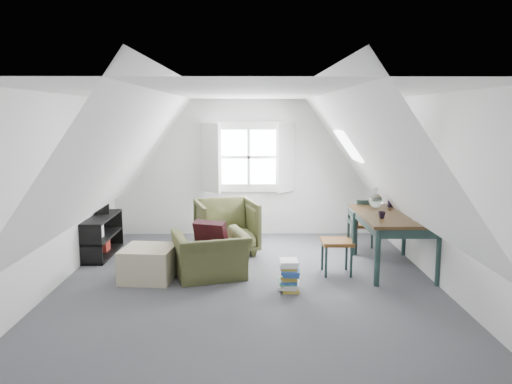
{
  "coord_description": "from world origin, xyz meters",
  "views": [
    {
      "loc": [
        0.02,
        -6.42,
        2.23
      ],
      "look_at": [
        0.11,
        0.6,
        1.13
      ],
      "focal_mm": 35.0,
      "sensor_mm": 36.0,
      "label": 1
    }
  ],
  "objects_px": {
    "dining_chair_far": "(365,224)",
    "media_shelf": "(100,238)",
    "armchair_near": "(211,277)",
    "ottoman": "(149,263)",
    "dining_table": "(393,221)",
    "armchair_far": "(227,252)",
    "dining_chair_near": "(340,241)",
    "magazine_stack": "(289,275)"
  },
  "relations": [
    {
      "from": "dining_chair_near",
      "to": "ottoman",
      "type": "bearing_deg",
      "value": -73.74
    },
    {
      "from": "dining_table",
      "to": "dining_chair_near",
      "type": "bearing_deg",
      "value": -161.82
    },
    {
      "from": "dining_table",
      "to": "dining_chair_near",
      "type": "distance_m",
      "value": 0.86
    },
    {
      "from": "armchair_far",
      "to": "ottoman",
      "type": "bearing_deg",
      "value": -142.22
    },
    {
      "from": "dining_table",
      "to": "dining_chair_near",
      "type": "relative_size",
      "value": 1.78
    },
    {
      "from": "armchair_near",
      "to": "ottoman",
      "type": "relative_size",
      "value": 1.44
    },
    {
      "from": "dining_chair_far",
      "to": "media_shelf",
      "type": "distance_m",
      "value": 4.28
    },
    {
      "from": "armchair_near",
      "to": "ottoman",
      "type": "bearing_deg",
      "value": -11.5
    },
    {
      "from": "dining_chair_far",
      "to": "magazine_stack",
      "type": "relative_size",
      "value": 2.25
    },
    {
      "from": "armchair_far",
      "to": "magazine_stack",
      "type": "bearing_deg",
      "value": -79.52
    },
    {
      "from": "media_shelf",
      "to": "magazine_stack",
      "type": "xyz_separation_m",
      "value": [
        2.9,
        -1.64,
        -0.09
      ]
    },
    {
      "from": "armchair_near",
      "to": "magazine_stack",
      "type": "xyz_separation_m",
      "value": [
        1.05,
        -0.54,
        0.2
      ]
    },
    {
      "from": "dining_chair_far",
      "to": "dining_chair_near",
      "type": "distance_m",
      "value": 1.29
    },
    {
      "from": "dining_chair_far",
      "to": "dining_table",
      "type": "bearing_deg",
      "value": 94.07
    },
    {
      "from": "ottoman",
      "to": "dining_table",
      "type": "bearing_deg",
      "value": 6.99
    },
    {
      "from": "dining_chair_far",
      "to": "media_shelf",
      "type": "xyz_separation_m",
      "value": [
        -4.27,
        -0.16,
        -0.18
      ]
    },
    {
      "from": "armchair_near",
      "to": "media_shelf",
      "type": "height_order",
      "value": "media_shelf"
    },
    {
      "from": "armchair_far",
      "to": "magazine_stack",
      "type": "relative_size",
      "value": 2.4
    },
    {
      "from": "ottoman",
      "to": "magazine_stack",
      "type": "distance_m",
      "value": 1.94
    },
    {
      "from": "armchair_near",
      "to": "ottoman",
      "type": "distance_m",
      "value": 0.87
    },
    {
      "from": "ottoman",
      "to": "dining_table",
      "type": "relative_size",
      "value": 0.41
    },
    {
      "from": "dining_chair_near",
      "to": "armchair_near",
      "type": "bearing_deg",
      "value": -74.05
    },
    {
      "from": "armchair_near",
      "to": "dining_chair_near",
      "type": "relative_size",
      "value": 1.05
    },
    {
      "from": "armchair_near",
      "to": "dining_chair_near",
      "type": "distance_m",
      "value": 1.87
    },
    {
      "from": "dining_table",
      "to": "dining_chair_far",
      "type": "bearing_deg",
      "value": 105.05
    },
    {
      "from": "ottoman",
      "to": "dining_chair_near",
      "type": "distance_m",
      "value": 2.66
    },
    {
      "from": "media_shelf",
      "to": "magazine_stack",
      "type": "distance_m",
      "value": 3.33
    },
    {
      "from": "media_shelf",
      "to": "magazine_stack",
      "type": "relative_size",
      "value": 3.11
    },
    {
      "from": "armchair_near",
      "to": "magazine_stack",
      "type": "height_order",
      "value": "magazine_stack"
    },
    {
      "from": "armchair_near",
      "to": "media_shelf",
      "type": "distance_m",
      "value": 2.17
    },
    {
      "from": "armchair_near",
      "to": "armchair_far",
      "type": "xyz_separation_m",
      "value": [
        0.16,
        1.27,
        0.0
      ]
    },
    {
      "from": "ottoman",
      "to": "media_shelf",
      "type": "bearing_deg",
      "value": 130.62
    },
    {
      "from": "armchair_far",
      "to": "media_shelf",
      "type": "distance_m",
      "value": 2.04
    },
    {
      "from": "ottoman",
      "to": "dining_table",
      "type": "distance_m",
      "value": 3.5
    },
    {
      "from": "dining_chair_far",
      "to": "magazine_stack",
      "type": "xyz_separation_m",
      "value": [
        -1.38,
        -1.8,
        -0.26
      ]
    },
    {
      "from": "dining_table",
      "to": "dining_chair_far",
      "type": "height_order",
      "value": "dining_chair_far"
    },
    {
      "from": "armchair_far",
      "to": "dining_table",
      "type": "relative_size",
      "value": 0.58
    },
    {
      "from": "dining_chair_far",
      "to": "armchair_far",
      "type": "bearing_deg",
      "value": -7.28
    },
    {
      "from": "armchair_far",
      "to": "dining_chair_far",
      "type": "bearing_deg",
      "value": -15.67
    },
    {
      "from": "armchair_near",
      "to": "media_shelf",
      "type": "bearing_deg",
      "value": -47.65
    },
    {
      "from": "armchair_near",
      "to": "media_shelf",
      "type": "relative_size",
      "value": 0.79
    },
    {
      "from": "dining_table",
      "to": "dining_chair_far",
      "type": "distance_m",
      "value": 0.97
    }
  ]
}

